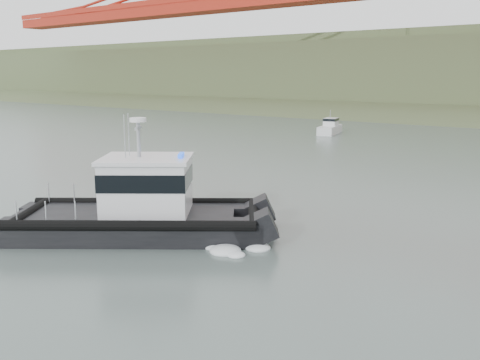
# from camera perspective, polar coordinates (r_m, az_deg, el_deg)

# --- Properties ---
(ground) EXTENTS (400.00, 400.00, 0.00)m
(ground) POSITION_cam_1_polar(r_m,az_deg,el_deg) (22.43, -9.46, -9.66)
(ground) COLOR #53635D
(ground) RESTS_ON ground
(patrol_boat) EXTENTS (12.74, 11.23, 6.09)m
(patrol_boat) POSITION_cam_1_polar(r_m,az_deg,el_deg) (27.08, -10.60, -2.69)
(patrol_boat) COLOR black
(patrol_boat) RESTS_ON ground
(motorboat) EXTENTS (3.46, 6.38, 3.34)m
(motorboat) POSITION_cam_1_polar(r_m,az_deg,el_deg) (74.18, 9.59, 5.53)
(motorboat) COLOR silver
(motorboat) RESTS_ON ground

